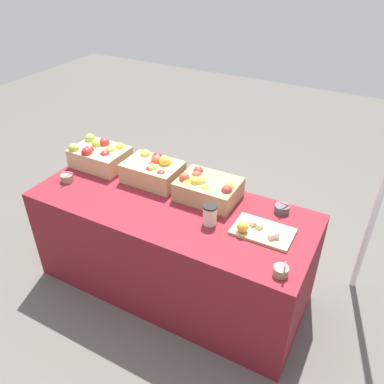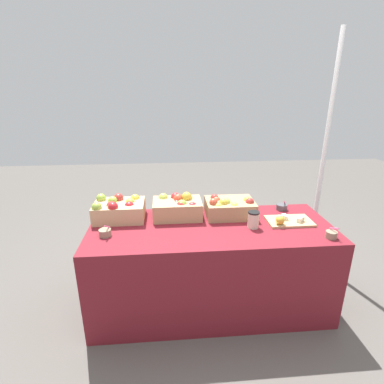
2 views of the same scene
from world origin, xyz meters
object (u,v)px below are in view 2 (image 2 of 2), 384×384
(sample_bowl_near, at_px, (282,207))
(tent_pole, at_px, (324,156))
(apple_crate_middle, at_px, (178,207))
(apple_crate_right, at_px, (229,207))
(coffee_cup, at_px, (253,220))
(cutting_board_front, at_px, (288,221))
(sample_bowl_far, at_px, (331,235))
(apple_crate_left, at_px, (119,209))
(sample_bowl_mid, at_px, (105,233))

(sample_bowl_near, relative_size, tent_pole, 0.04)
(apple_crate_middle, xyz_separation_m, apple_crate_right, (0.43, -0.01, -0.01))
(sample_bowl_near, distance_m, coffee_cup, 0.48)
(cutting_board_front, bearing_deg, sample_bowl_far, -51.38)
(sample_bowl_far, bearing_deg, cutting_board_front, 128.62)
(apple_crate_left, height_order, cutting_board_front, apple_crate_left)
(apple_crate_left, bearing_deg, tent_pole, 13.11)
(apple_crate_right, xyz_separation_m, sample_bowl_far, (0.65, -0.45, -0.05))
(apple_crate_middle, height_order, sample_bowl_far, apple_crate_middle)
(sample_bowl_mid, xyz_separation_m, tent_pole, (1.99, 0.75, 0.36))
(apple_crate_left, distance_m, tent_pole, 2.01)
(apple_crate_left, xyz_separation_m, apple_crate_right, (0.91, -0.01, -0.01))
(sample_bowl_mid, height_order, coffee_cup, coffee_cup)
(apple_crate_right, height_order, sample_bowl_mid, apple_crate_right)
(cutting_board_front, bearing_deg, sample_bowl_mid, -175.92)
(cutting_board_front, xyz_separation_m, coffee_cup, (-0.30, -0.06, 0.05))
(sample_bowl_far, distance_m, tent_pole, 1.05)
(apple_crate_left, relative_size, apple_crate_right, 1.01)
(apple_crate_left, height_order, apple_crate_middle, apple_crate_middle)
(sample_bowl_near, distance_m, tent_pole, 0.74)
(tent_pole, bearing_deg, apple_crate_left, -166.89)
(apple_crate_middle, height_order, sample_bowl_mid, apple_crate_middle)
(sample_bowl_mid, relative_size, tent_pole, 0.05)
(tent_pole, bearing_deg, apple_crate_right, -155.69)
(cutting_board_front, bearing_deg, apple_crate_left, 171.80)
(apple_crate_left, relative_size, sample_bowl_near, 4.02)
(cutting_board_front, relative_size, sample_bowl_far, 3.71)
(apple_crate_right, xyz_separation_m, sample_bowl_near, (0.49, 0.08, -0.05))
(apple_crate_middle, bearing_deg, tent_pole, 17.24)
(sample_bowl_mid, distance_m, coffee_cup, 1.11)
(cutting_board_front, height_order, coffee_cup, coffee_cup)
(apple_crate_left, relative_size, apple_crate_middle, 1.01)
(coffee_cup, bearing_deg, apple_crate_right, 119.91)
(sample_bowl_near, bearing_deg, sample_bowl_far, -72.89)
(cutting_board_front, relative_size, tent_pole, 0.16)
(cutting_board_front, bearing_deg, coffee_cup, -169.43)
(apple_crate_left, relative_size, sample_bowl_far, 4.20)
(sample_bowl_near, distance_m, sample_bowl_mid, 1.51)
(sample_bowl_mid, height_order, sample_bowl_far, sample_bowl_mid)
(sample_bowl_mid, bearing_deg, apple_crate_middle, 28.53)
(sample_bowl_far, relative_size, tent_pole, 0.04)
(apple_crate_right, height_order, tent_pole, tent_pole)
(cutting_board_front, distance_m, tent_pole, 0.94)
(apple_crate_middle, bearing_deg, apple_crate_left, -179.95)
(sample_bowl_mid, relative_size, coffee_cup, 0.81)
(sample_bowl_far, relative_size, coffee_cup, 0.73)
(apple_crate_left, relative_size, tent_pole, 0.18)
(apple_crate_right, relative_size, cutting_board_front, 1.12)
(apple_crate_left, height_order, tent_pole, tent_pole)
(cutting_board_front, xyz_separation_m, sample_bowl_far, (0.22, -0.27, 0.01))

